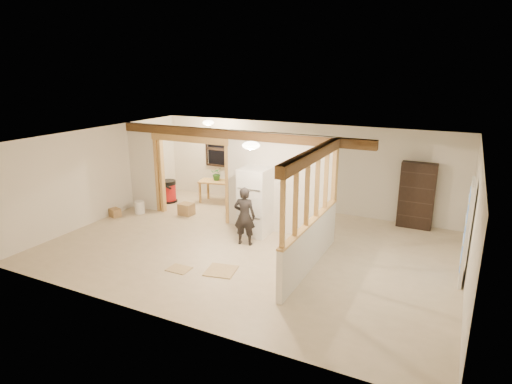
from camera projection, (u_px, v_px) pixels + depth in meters
The scene contains 30 objects.
floor at pixel (250, 247), 9.90m from camera, with size 9.00×6.50×0.01m, color beige.
ceiling at pixel (249, 140), 9.20m from camera, with size 9.00×6.50×0.01m, color white.
wall_back at pixel (301, 166), 12.34m from camera, with size 9.00×0.01×2.50m, color silver.
wall_front at pixel (155, 248), 6.75m from camera, with size 9.00×0.01×2.50m, color silver.
wall_left at pixel (100, 174), 11.46m from camera, with size 0.01×6.50×2.50m, color silver.
wall_right at pixel (473, 227), 7.63m from camera, with size 0.01×6.50×2.50m, color silver.
partition_left_stub at pixel (143, 167), 12.31m from camera, with size 0.90×0.12×2.50m, color silver.
partition_center at pixel (279, 184), 10.49m from camera, with size 2.80×0.12×2.50m, color silver.
doorway_frame at pixel (191, 178), 11.64m from camera, with size 2.46×0.14×2.20m, color tan.
header_beam_back at pixel (236, 135), 10.69m from camera, with size 7.00×0.18×0.22m, color brown.
header_beam_right at pixel (314, 155), 8.21m from camera, with size 0.18×3.30×0.22m, color brown.
pony_wall at pixel (310, 245), 8.73m from camera, with size 0.12×3.20×1.00m, color silver.
stud_partition at pixel (312, 191), 8.41m from camera, with size 0.14×3.20×1.32m, color tan.
window_back at pixel (222, 149), 13.30m from camera, with size 1.12×0.10×1.10m, color black.
french_door at pixel (467, 232), 8.08m from camera, with size 0.12×0.86×2.00m, color white.
ceiling_dome_main at pixel (251, 145), 8.65m from camera, with size 0.36×0.36×0.16m, color #FFEABF.
ceiling_dome_util at pixel (208, 123), 12.25m from camera, with size 0.32×0.32×0.14m, color #FFEABF.
hanging_bulb at pixel (210, 138), 11.52m from camera, with size 0.07×0.07×0.07m, color #FFD88C.
refrigerator at pixel (255, 202), 10.46m from camera, with size 0.69×0.67×1.68m, color white.
woman at pixel (245, 216), 9.87m from camera, with size 0.51×0.33×1.39m, color black.
work_table at pixel (218, 192), 13.06m from camera, with size 1.11×0.55×0.70m, color tan.
potted_plant at pixel (217, 174), 12.98m from camera, with size 0.36×0.32×0.41m, color #296B29.
shop_vac at pixel (168, 191), 13.15m from camera, with size 0.53×0.53×0.69m, color #A21413.
bookshelf at pixel (417, 196), 10.89m from camera, with size 0.86×0.29×1.72m, color black.
bucket at pixel (140, 207), 12.13m from camera, with size 0.29×0.29×0.36m, color silver.
box_util_a at pixel (186, 209), 12.03m from camera, with size 0.39×0.33×0.33m, color #A27E4E.
box_util_b at pixel (170, 197), 13.29m from camera, with size 0.27×0.27×0.25m, color #A27E4E.
box_front at pixel (115, 213), 11.89m from camera, with size 0.29×0.23×0.23m, color #A27E4E.
floor_panel_near at pixel (221, 271), 8.71m from camera, with size 0.59×0.59×0.02m, color tan.
floor_panel_far at pixel (179, 269), 8.79m from camera, with size 0.46×0.37×0.01m, color tan.
Camera 1 is at (4.19, -8.13, 3.98)m, focal length 30.00 mm.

